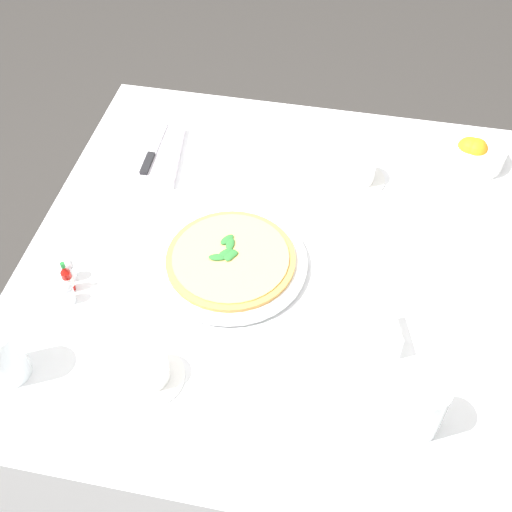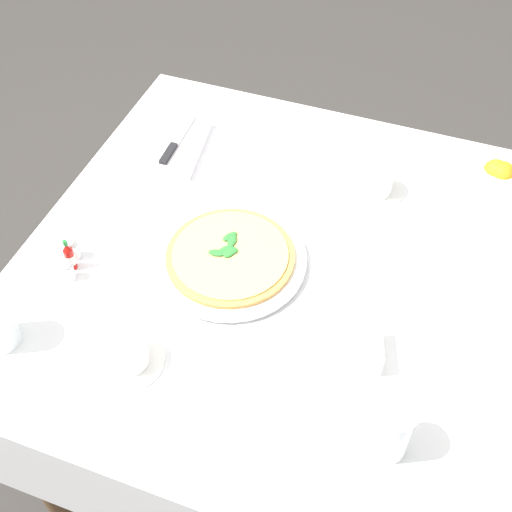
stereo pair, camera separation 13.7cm
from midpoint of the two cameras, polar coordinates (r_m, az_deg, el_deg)
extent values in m
plane|color=#33302D|center=(2.02, -0.44, -14.35)|extent=(8.00, 8.00, 0.00)
cube|color=white|center=(1.40, -0.62, -0.63)|extent=(1.09, 1.09, 0.02)
cube|color=white|center=(1.67, -19.02, -1.15)|extent=(1.09, 0.01, 0.28)
cube|color=white|center=(1.88, 2.79, 8.77)|extent=(0.01, 1.09, 0.28)
cylinder|color=brown|center=(1.98, 15.07, 0.18)|extent=(0.06, 0.06, 0.73)
cylinder|color=brown|center=(1.64, -20.61, -18.86)|extent=(0.06, 0.06, 0.73)
cylinder|color=brown|center=(2.07, -10.31, 3.87)|extent=(0.06, 0.06, 0.73)
cylinder|color=white|center=(1.38, -5.05, -0.94)|extent=(0.19, 0.19, 0.01)
cylinder|color=white|center=(1.37, -5.08, -0.70)|extent=(0.32, 0.32, 0.01)
cylinder|color=#C68E47|center=(1.37, -5.11, -0.43)|extent=(0.27, 0.27, 0.01)
cylinder|color=#EAC66B|center=(1.36, -5.13, -0.23)|extent=(0.25, 0.25, 0.00)
ellipsoid|color=#2D7533|center=(1.38, -5.13, 0.91)|extent=(0.04, 0.02, 0.01)
ellipsoid|color=#2D7533|center=(1.36, -5.56, 0.11)|extent=(0.04, 0.04, 0.01)
ellipsoid|color=#2D7533|center=(1.36, -6.32, -0.28)|extent=(0.02, 0.04, 0.01)
ellipsoid|color=#2D7533|center=(1.39, -5.34, 1.43)|extent=(0.04, 0.03, 0.01)
ellipsoid|color=#2D7533|center=(1.36, -5.14, -0.10)|extent=(0.04, 0.03, 0.01)
ellipsoid|color=#2D7533|center=(1.36, -5.15, -0.08)|extent=(0.04, 0.04, 0.01)
cylinder|color=white|center=(1.25, -12.46, -10.49)|extent=(0.13, 0.13, 0.01)
cylinder|color=white|center=(1.22, -12.71, -9.73)|extent=(0.08, 0.08, 0.06)
torus|color=white|center=(1.24, -14.86, -9.08)|extent=(0.01, 0.04, 0.03)
cylinder|color=black|center=(1.20, -12.91, -9.11)|extent=(0.07, 0.07, 0.00)
cylinder|color=white|center=(1.57, 6.44, 6.57)|extent=(0.13, 0.13, 0.01)
cylinder|color=white|center=(1.55, 6.55, 7.52)|extent=(0.08, 0.08, 0.06)
torus|color=white|center=(1.57, 5.04, 8.38)|extent=(0.02, 0.03, 0.03)
cylinder|color=black|center=(1.53, 6.64, 8.29)|extent=(0.07, 0.07, 0.00)
cylinder|color=white|center=(1.14, 11.12, -13.18)|extent=(0.07, 0.07, 0.13)
cylinder|color=silver|center=(1.16, 10.94, -13.74)|extent=(0.06, 0.06, 0.08)
cylinder|color=white|center=(1.28, -24.33, -8.01)|extent=(0.07, 0.07, 0.13)
cylinder|color=silver|center=(1.31, -23.86, -8.84)|extent=(0.07, 0.07, 0.06)
cube|color=white|center=(1.65, -11.39, 8.54)|extent=(0.24, 0.16, 0.02)
cube|color=silver|center=(1.68, -10.96, 9.98)|extent=(0.12, 0.02, 0.01)
cube|color=black|center=(1.61, -11.96, 7.84)|extent=(0.08, 0.02, 0.01)
cylinder|color=white|center=(1.67, 16.33, 8.44)|extent=(0.15, 0.15, 0.04)
sphere|color=orange|center=(1.66, 16.44, 8.84)|extent=(0.05, 0.05, 0.05)
sphere|color=orange|center=(1.66, 15.96, 8.87)|extent=(0.06, 0.06, 0.06)
sphere|color=orange|center=(1.65, 16.39, 8.71)|extent=(0.06, 0.06, 0.06)
sphere|color=orange|center=(1.66, 16.46, 8.79)|extent=(0.06, 0.06, 0.06)
cylinder|color=#B7140F|center=(1.39, -18.91, -2.24)|extent=(0.02, 0.02, 0.05)
cylinder|color=white|center=(1.39, -18.91, -2.24)|extent=(0.02, 0.02, 0.02)
cone|color=#B7140F|center=(1.37, -19.27, -1.31)|extent=(0.02, 0.02, 0.02)
cylinder|color=#1E722D|center=(1.36, -19.42, -0.93)|extent=(0.01, 0.01, 0.01)
cylinder|color=white|center=(1.42, -18.74, -1.50)|extent=(0.03, 0.03, 0.04)
cylinder|color=white|center=(1.42, -18.69, -1.66)|extent=(0.02, 0.02, 0.03)
sphere|color=silver|center=(1.40, -18.98, -0.88)|extent=(0.02, 0.02, 0.02)
cylinder|color=white|center=(1.38, -18.92, -3.39)|extent=(0.03, 0.03, 0.04)
cylinder|color=#38332D|center=(1.38, -18.86, -3.54)|extent=(0.02, 0.02, 0.03)
sphere|color=silver|center=(1.36, -19.16, -2.78)|extent=(0.02, 0.02, 0.02)
cube|color=white|center=(1.26, 9.02, -6.73)|extent=(0.09, 0.03, 0.06)
camera|label=1|loc=(0.07, -92.87, -3.31)|focal=45.59mm
camera|label=2|loc=(0.07, 87.13, 3.31)|focal=45.59mm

